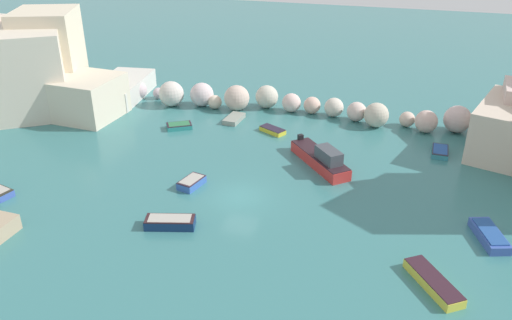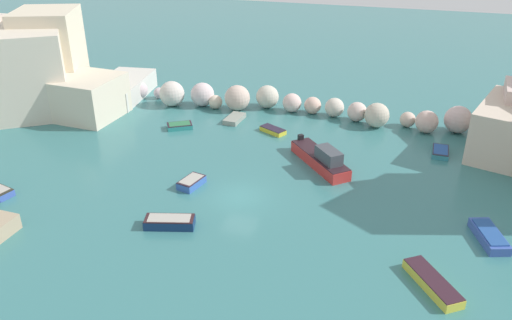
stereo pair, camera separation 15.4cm
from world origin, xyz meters
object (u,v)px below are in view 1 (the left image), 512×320
moored_boat_4 (108,114)px  moored_boat_9 (273,130)px  moored_boat_3 (321,159)px  moored_boat_10 (234,119)px  moored_boat_2 (440,151)px  moored_boat_5 (170,222)px  moored_boat_8 (489,235)px  moored_boat_0 (192,182)px  moored_boat_7 (433,282)px  moored_boat_6 (179,126)px

moored_boat_4 → moored_boat_9: 16.87m
moored_boat_3 → moored_boat_10: moored_boat_3 is taller
moored_boat_2 → moored_boat_5: bearing=135.7°
moored_boat_8 → moored_boat_0: bearing=-110.8°
moored_boat_7 → moored_boat_8: bearing=113.9°
moored_boat_6 → moored_boat_8: moored_boat_8 is taller
moored_boat_2 → moored_boat_4: (-31.87, -0.51, 0.05)m
moored_boat_2 → moored_boat_3: bearing=120.9°
moored_boat_6 → moored_boat_10: bearing=-173.9°
moored_boat_4 → moored_boat_10: moored_boat_4 is taller
moored_boat_5 → moored_boat_6: moored_boat_5 is taller
moored_boat_0 → moored_boat_6: moored_boat_0 is taller
moored_boat_4 → moored_boat_10: size_ratio=0.95×
moored_boat_7 → moored_boat_0: bearing=-146.2°
moored_boat_7 → moored_boat_10: moored_boat_7 is taller
moored_boat_3 → moored_boat_6: moored_boat_3 is taller
moored_boat_6 → moored_boat_4: bearing=-35.2°
moored_boat_2 → moored_boat_5: moored_boat_5 is taller
moored_boat_6 → moored_boat_10: size_ratio=0.95×
moored_boat_9 → moored_boat_6: bearing=-141.2°
moored_boat_0 → moored_boat_8: moored_boat_8 is taller
moored_boat_2 → moored_boat_10: (-19.41, 2.15, -0.03)m
moored_boat_4 → moored_boat_8: (34.62, -11.88, 0.02)m
moored_boat_0 → moored_boat_4: (-13.51, 10.74, -0.02)m
moored_boat_7 → moored_boat_9: 23.44m
moored_boat_2 → moored_boat_4: bearing=93.0°
moored_boat_8 → moored_boat_3: bearing=-138.3°
moored_boat_10 → moored_boat_9: bearing=73.6°
moored_boat_2 → moored_boat_9: moored_boat_2 is taller
moored_boat_9 → moored_boat_10: 4.71m
moored_boat_0 → moored_boat_2: bearing=-45.0°
moored_boat_3 → moored_boat_7: size_ratio=1.52×
moored_boat_2 → moored_boat_6: size_ratio=0.94×
moored_boat_8 → moored_boat_10: bearing=-141.0°
moored_boat_7 → moored_boat_9: size_ratio=1.53×
moored_boat_7 → moored_boat_8: 6.76m
moored_boat_9 → moored_boat_2: bearing=26.9°
moored_boat_0 → moored_boat_3: moored_boat_3 is taller
moored_boat_3 → moored_boat_10: size_ratio=2.22×
moored_boat_4 → moored_boat_8: size_ratio=0.71×
moored_boat_6 → moored_boat_9: bearing=159.6°
moored_boat_0 → moored_boat_7: 18.90m
moored_boat_0 → moored_boat_6: 11.49m
moored_boat_2 → moored_boat_6: (-23.84, -1.15, 0.00)m
moored_boat_3 → moored_boat_8: moored_boat_3 is taller
moored_boat_2 → moored_boat_9: (-15.02, 0.44, -0.03)m
moored_boat_0 → moored_boat_5: (0.76, -5.54, 0.03)m
moored_boat_2 → moored_boat_7: bearing=179.6°
moored_boat_5 → moored_boat_6: 16.84m
moored_boat_0 → moored_boat_7: size_ratio=0.59×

